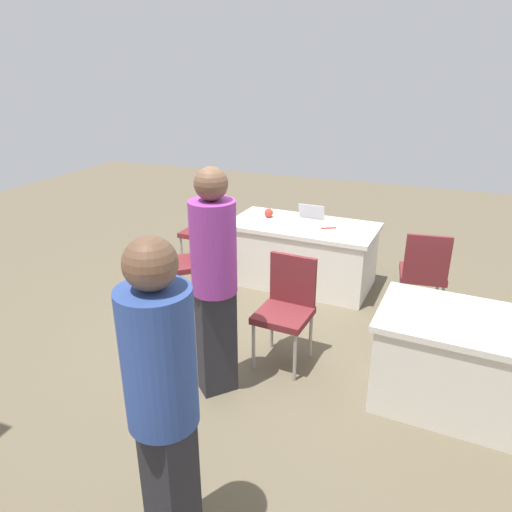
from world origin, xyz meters
The scene contains 12 objects.
ground_plane centered at (0.00, 0.00, 0.00)m, with size 14.40×14.40×0.00m, color brown.
table_foreground centered at (0.01, -1.46, 0.38)m, with size 1.74×0.96×0.75m.
table_mid_left centered at (-1.97, 0.24, 0.38)m, with size 1.75×0.93×0.75m.
chair_near_front centered at (-1.38, -1.03, 0.56)m, with size 0.49×0.49×0.97m.
chair_aisle centered at (-0.33, 0.14, 0.55)m, with size 0.47×0.47×0.96m.
chair_by_pillar centered at (1.02, -0.46, 0.55)m, with size 0.62×0.62×0.96m.
chair_back_row centered at (1.28, -1.45, 0.55)m, with size 0.45×0.45×0.95m.
person_presenter centered at (0.04, 0.74, 1.02)m, with size 0.48×0.48×1.82m.
person_attendee_standing centered at (-0.35, 2.07, 1.01)m, with size 0.45×0.45×1.80m.
laptop_silver centered at (-0.05, -1.51, 0.79)m, with size 0.33×0.30×0.21m.
yarn_ball centered at (0.47, -1.57, 0.80)m, with size 0.11×0.11×0.11m, color #B2382D.
scissors_red centered at (-0.31, -1.42, 0.75)m, with size 0.18×0.04×0.01m, color red.
Camera 1 is at (-1.42, 3.58, 2.44)m, focal length 33.06 mm.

